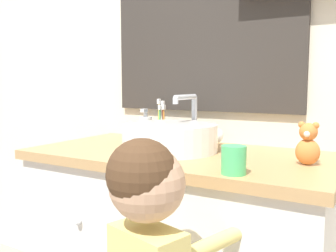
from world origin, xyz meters
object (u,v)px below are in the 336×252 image
object	(u,v)px
sink_basin	(171,137)
soap_dispenser	(146,127)
teddy_bear	(308,145)
drinking_cup	(234,160)
toothbrush_holder	(161,129)

from	to	relation	value
sink_basin	soap_dispenser	distance (m)	0.34
teddy_bear	drinking_cup	distance (m)	0.28
teddy_bear	drinking_cup	bearing A→B (deg)	-123.56
toothbrush_holder	drinking_cup	bearing A→B (deg)	-41.02
sink_basin	soap_dispenser	world-z (taller)	sink_basin
teddy_bear	toothbrush_holder	bearing A→B (deg)	162.41
drinking_cup	toothbrush_holder	bearing A→B (deg)	138.98
teddy_bear	drinking_cup	size ratio (longest dim) A/B	1.68
sink_basin	teddy_bear	distance (m)	0.49
soap_dispenser	teddy_bear	size ratio (longest dim) A/B	1.02
soap_dispenser	drinking_cup	distance (m)	0.75
sink_basin	drinking_cup	distance (m)	0.41
sink_basin	drinking_cup	world-z (taller)	sink_basin
toothbrush_holder	drinking_cup	size ratio (longest dim) A/B	2.30
toothbrush_holder	drinking_cup	distance (m)	0.68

